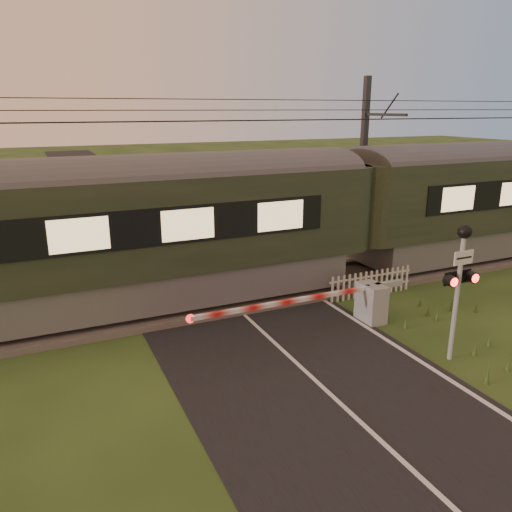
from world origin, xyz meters
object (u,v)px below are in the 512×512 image
crossing_signal (460,269)px  picket_fence (371,283)px  train (348,211)px  boom_gate (363,302)px  catenary_mast (364,166)px

crossing_signal → picket_fence: (0.84, 4.28, -1.87)m
train → picket_fence: size_ratio=14.66×
boom_gate → picket_fence: bearing=47.5°
boom_gate → crossing_signal: 3.21m
picket_fence → catenary_mast: (2.48, 4.12, 3.23)m
boom_gate → catenary_mast: 7.61m
picket_fence → catenary_mast: bearing=59.0°
catenary_mast → crossing_signal: bearing=-111.6°
catenary_mast → boom_gate: bearing=-124.6°
picket_fence → crossing_signal: bearing=-101.1°
picket_fence → catenary_mast: size_ratio=0.45×
catenary_mast → train: bearing=-134.8°
train → picket_fence: bearing=-98.2°
picket_fence → boom_gate: bearing=-132.5°
boom_gate → catenary_mast: catenary_mast is taller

